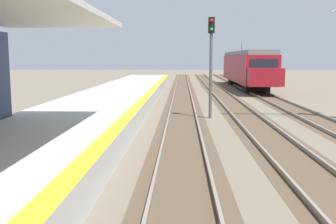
{
  "coord_description": "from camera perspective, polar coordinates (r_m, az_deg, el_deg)",
  "views": [
    {
      "loc": [
        1.87,
        3.4,
        3.12
      ],
      "look_at": [
        1.6,
        10.81,
        2.1
      ],
      "focal_mm": 41.74,
      "sensor_mm": 36.0,
      "label": 1
    }
  ],
  "objects": [
    {
      "name": "track_pair_nearest_platform",
      "position": [
        16.88,
        2.14,
        -2.66
      ],
      "size": [
        2.34,
        120.0,
        0.16
      ],
      "color": "#4C3D2D",
      "rests_on": "ground"
    },
    {
      "name": "approaching_train",
      "position": [
        42.3,
        11.44,
        6.4
      ],
      "size": [
        2.93,
        19.6,
        4.76
      ],
      "color": "maroon",
      "rests_on": "ground"
    },
    {
      "name": "rail_signal_post",
      "position": [
        20.4,
        6.3,
        7.99
      ],
      "size": [
        0.32,
        0.34,
        5.2
      ],
      "color": "#4C4C4C",
      "rests_on": "ground"
    },
    {
      "name": "station_platform",
      "position": [
        13.6,
        -16.76,
        -3.83
      ],
      "size": [
        5.0,
        80.0,
        0.91
      ],
      "color": "#B7B5AD",
      "rests_on": "ground"
    },
    {
      "name": "track_pair_middle",
      "position": [
        17.22,
        13.54,
        -2.66
      ],
      "size": [
        2.34,
        120.0,
        0.16
      ],
      "color": "#4C3D2D",
      "rests_on": "ground"
    }
  ]
}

